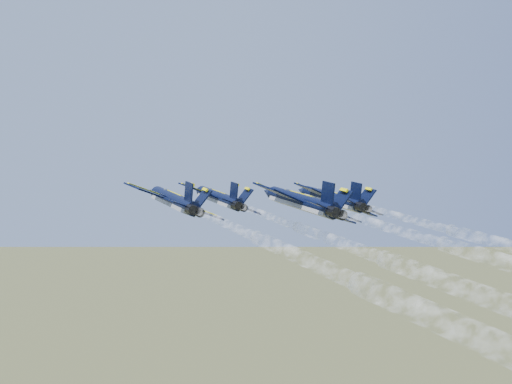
{
  "coord_description": "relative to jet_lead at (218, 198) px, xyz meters",
  "views": [
    {
      "loc": [
        -11.69,
        -91.63,
        97.92
      ],
      "look_at": [
        -0.51,
        -1.56,
        96.81
      ],
      "focal_mm": 45.0,
      "sensor_mm": 36.0,
      "label": 1
    }
  ],
  "objects": [
    {
      "name": "jet_lead",
      "position": [
        0.0,
        0.0,
        0.0
      ],
      "size": [
        12.89,
        18.5,
        5.8
      ],
      "rotation": [
        0.0,
        0.37,
        0.36
      ],
      "color": "black"
    },
    {
      "name": "jet_left",
      "position": [
        -6.85,
        -14.68,
        0.0
      ],
      "size": [
        12.89,
        18.5,
        5.8
      ],
      "rotation": [
        0.0,
        0.37,
        0.36
      ],
      "color": "black"
    },
    {
      "name": "jet_right",
      "position": [
        16.16,
        -7.46,
        0.0
      ],
      "size": [
        12.89,
        18.5,
        5.8
      ],
      "rotation": [
        0.0,
        0.37,
        0.36
      ],
      "color": "black"
    },
    {
      "name": "jet_slot",
      "position": [
        8.46,
        -23.18,
        0.0
      ],
      "size": [
        12.89,
        18.5,
        5.8
      ],
      "rotation": [
        0.0,
        0.37,
        0.36
      ],
      "color": "black"
    }
  ]
}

